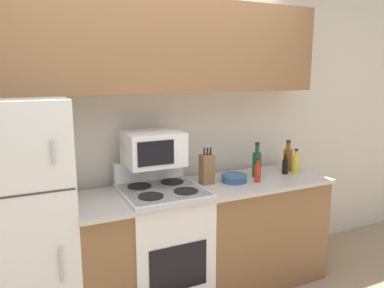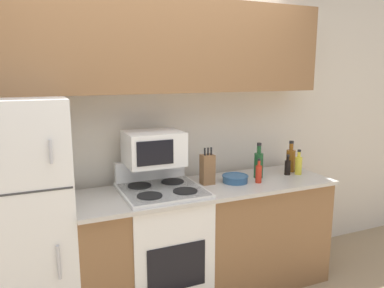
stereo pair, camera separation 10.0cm
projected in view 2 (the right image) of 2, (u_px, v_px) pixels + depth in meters
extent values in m
cube|color=beige|center=(151.00, 136.00, 3.12)|extent=(8.00, 0.05, 2.55)
cube|color=brown|center=(207.00, 241.00, 3.06)|extent=(2.08, 0.59, 0.89)
cube|color=#BCB7AD|center=(209.00, 188.00, 2.96)|extent=(2.08, 0.63, 0.03)
cube|color=white|center=(18.00, 223.00, 2.47)|extent=(0.68, 0.65, 1.65)
cube|color=#383838|center=(13.00, 194.00, 2.13)|extent=(0.66, 0.01, 0.01)
cylinder|color=#B7B7BC|center=(51.00, 152.00, 2.15)|extent=(0.02, 0.02, 0.14)
cylinder|color=#B7B7BC|center=(59.00, 263.00, 2.28)|extent=(0.02, 0.02, 0.22)
cube|color=brown|center=(157.00, 46.00, 2.82)|extent=(2.76, 0.33, 0.70)
cube|color=white|center=(163.00, 247.00, 2.89)|extent=(0.60, 0.59, 0.94)
cube|color=black|center=(177.00, 268.00, 2.62)|extent=(0.43, 0.01, 0.34)
cube|color=#2D2D2D|center=(162.00, 189.00, 2.80)|extent=(0.58, 0.57, 0.01)
cube|color=white|center=(150.00, 170.00, 3.04)|extent=(0.58, 0.06, 0.16)
cylinder|color=black|center=(150.00, 196.00, 2.63)|extent=(0.18, 0.18, 0.01)
cylinder|color=black|center=(185.00, 191.00, 2.74)|extent=(0.18, 0.18, 0.01)
cylinder|color=black|center=(140.00, 186.00, 2.86)|extent=(0.18, 0.18, 0.01)
cylinder|color=black|center=(173.00, 182.00, 2.97)|extent=(0.18, 0.18, 0.01)
cube|color=white|center=(153.00, 148.00, 2.84)|extent=(0.43, 0.35, 0.25)
cube|color=black|center=(155.00, 153.00, 2.67)|extent=(0.27, 0.01, 0.18)
cube|color=brown|center=(207.00, 169.00, 2.98)|extent=(0.10, 0.09, 0.24)
cylinder|color=black|center=(205.00, 152.00, 2.94)|extent=(0.01, 0.01, 0.06)
cylinder|color=black|center=(208.00, 151.00, 2.95)|extent=(0.01, 0.01, 0.06)
cylinder|color=black|center=(211.00, 151.00, 2.96)|extent=(0.01, 0.01, 0.06)
cylinder|color=#335B84|center=(235.00, 179.00, 3.05)|extent=(0.20, 0.20, 0.05)
torus|color=#335B84|center=(235.00, 176.00, 3.04)|extent=(0.22, 0.22, 0.01)
cylinder|color=red|center=(259.00, 174.00, 3.03)|extent=(0.05, 0.05, 0.14)
cylinder|color=red|center=(259.00, 163.00, 3.01)|extent=(0.02, 0.02, 0.04)
cylinder|color=black|center=(259.00, 160.00, 3.00)|extent=(0.02, 0.03, 0.02)
cylinder|color=#194C23|center=(258.00, 165.00, 3.17)|extent=(0.08, 0.08, 0.21)
cylinder|color=#194C23|center=(259.00, 150.00, 3.14)|extent=(0.03, 0.03, 0.07)
cylinder|color=black|center=(259.00, 144.00, 3.13)|extent=(0.04, 0.04, 0.02)
cylinder|color=gold|center=(298.00, 166.00, 3.28)|extent=(0.06, 0.06, 0.15)
cylinder|color=gold|center=(299.00, 154.00, 3.26)|extent=(0.03, 0.03, 0.05)
cylinder|color=black|center=(299.00, 151.00, 3.25)|extent=(0.03, 0.03, 0.02)
cylinder|color=black|center=(288.00, 168.00, 3.26)|extent=(0.05, 0.05, 0.13)
cylinder|color=black|center=(288.00, 158.00, 3.25)|extent=(0.02, 0.02, 0.04)
cylinder|color=black|center=(288.00, 155.00, 3.24)|extent=(0.03, 0.03, 0.01)
cylinder|color=brown|center=(291.00, 161.00, 3.37)|extent=(0.08, 0.08, 0.20)
cylinder|color=brown|center=(291.00, 147.00, 3.34)|extent=(0.04, 0.04, 0.06)
cylinder|color=black|center=(292.00, 142.00, 3.34)|extent=(0.04, 0.04, 0.02)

